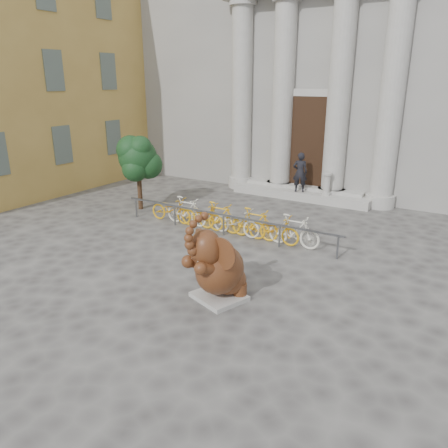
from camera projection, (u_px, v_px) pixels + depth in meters
The scene contains 9 objects.
ground at pixel (161, 279), 11.22m from camera, with size 80.00×80.00×0.00m, color #474442.
classical_building at pixel (350, 55), 21.39m from camera, with size 22.00×10.70×12.00m.
entrance_steps at pixel (301, 194), 18.76m from camera, with size 6.00×1.20×0.36m, color #A8A59E.
ochre_building at pixel (22, 54), 20.63m from camera, with size 8.00×14.00×12.00m, color tan.
elephant_statue at pixel (218, 268), 9.94m from camera, with size 1.46×1.73×2.18m.
bike_rack at pixel (227, 219), 14.40m from camera, with size 8.00×0.53×1.00m.
tree at pixel (138, 158), 16.59m from camera, with size 1.66×1.52×2.88m.
pedestrian at pixel (300, 172), 18.14m from camera, with size 0.60×0.40×1.66m, color black.
balustrade_post at pixel (327, 185), 17.73m from camera, with size 0.38×0.38×0.93m.
Camera 1 is at (6.71, -7.84, 4.89)m, focal length 35.00 mm.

